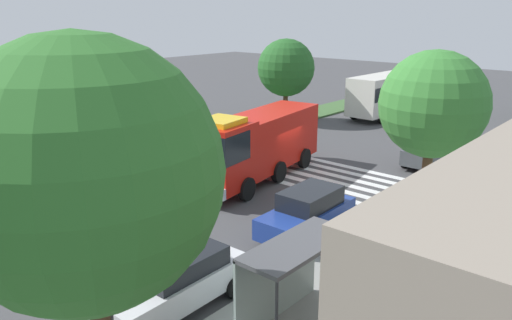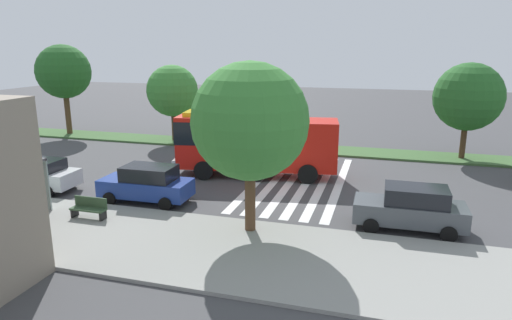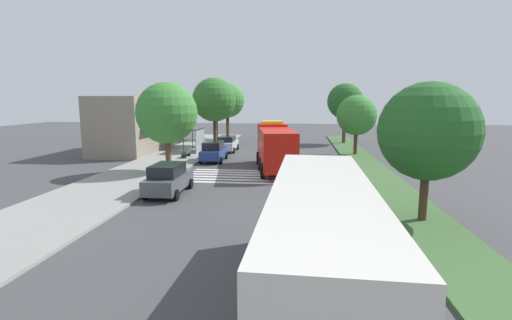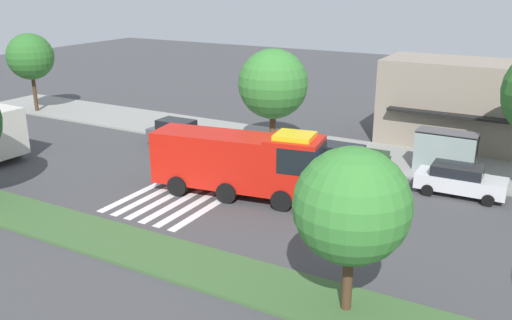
{
  "view_description": "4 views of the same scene",
  "coord_description": "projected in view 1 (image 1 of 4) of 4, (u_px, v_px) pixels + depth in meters",
  "views": [
    {
      "loc": [
        20.2,
        15.58,
        8.42
      ],
      "look_at": [
        2.22,
        0.01,
        1.29
      ],
      "focal_mm": 34.87,
      "sensor_mm": 36.0,
      "label": 1
    },
    {
      "loc": [
        -5.64,
        23.96,
        7.42
      ],
      "look_at": [
        1.19,
        0.65,
        1.26
      ],
      "focal_mm": 31.48,
      "sensor_mm": 36.0,
      "label": 2
    },
    {
      "loc": [
        -28.26,
        -2.31,
        5.66
      ],
      "look_at": [
        -0.5,
        0.82,
        1.13
      ],
      "focal_mm": 26.46,
      "sensor_mm": 36.0,
      "label": 3
    },
    {
      "loc": [
        16.11,
        -24.47,
        11.29
      ],
      "look_at": [
        1.36,
        1.79,
        1.33
      ],
      "focal_mm": 38.85,
      "sensor_mm": 36.0,
      "label": 4
    }
  ],
  "objects": [
    {
      "name": "ground_plane",
      "position": [
        283.0,
        174.0,
        26.82
      ],
      "size": [
        120.0,
        120.0,
        0.0
      ],
      "primitive_type": "plane",
      "color": "#424244"
    },
    {
      "name": "sidewalk",
      "position": [
        463.0,
        219.0,
        20.79
      ],
      "size": [
        60.0,
        5.97,
        0.14
      ],
      "primitive_type": "cube",
      "color": "gray",
      "rests_on": "ground_plane"
    },
    {
      "name": "median_strip",
      "position": [
        183.0,
        147.0,
        31.86
      ],
      "size": [
        60.0,
        3.0,
        0.14
      ],
      "primitive_type": "cube",
      "color": "#3D6033",
      "rests_on": "ground_plane"
    },
    {
      "name": "crosswalk",
      "position": [
        295.0,
        169.0,
        27.64
      ],
      "size": [
        4.95,
        11.85,
        0.01
      ],
      "color": "silver",
      "rests_on": "ground_plane"
    },
    {
      "name": "fire_truck",
      "position": [
        254.0,
        143.0,
        25.16
      ],
      "size": [
        9.66,
        3.84,
        3.78
      ],
      "rotation": [
        0.0,
        0.0,
        0.16
      ],
      "color": "red",
      "rests_on": "ground_plane"
    },
    {
      "name": "parked_car_west",
      "position": [
        432.0,
        149.0,
        28.15
      ],
      "size": [
        4.49,
        2.05,
        1.86
      ],
      "rotation": [
        0.0,
        0.0,
        0.01
      ],
      "color": "#474C51",
      "rests_on": "ground_plane"
    },
    {
      "name": "parked_car_mid",
      "position": [
        308.0,
        212.0,
        19.3
      ],
      "size": [
        4.48,
        2.11,
        1.83
      ],
      "rotation": [
        0.0,
        0.0,
        0.02
      ],
      "color": "navy",
      "rests_on": "ground_plane"
    },
    {
      "name": "parked_car_east",
      "position": [
        176.0,
        281.0,
        14.5
      ],
      "size": [
        4.7,
        2.13,
        1.69
      ],
      "rotation": [
        0.0,
        0.0,
        0.02
      ],
      "color": "silver",
      "rests_on": "ground_plane"
    },
    {
      "name": "transit_bus",
      "position": [
        392.0,
        90.0,
        41.55
      ],
      "size": [
        10.48,
        3.06,
        3.47
      ],
      "rotation": [
        0.0,
        0.0,
        3.12
      ],
      "color": "silver",
      "rests_on": "ground_plane"
    },
    {
      "name": "bus_stop_shelter",
      "position": [
        288.0,
        264.0,
        13.41
      ],
      "size": [
        3.5,
        1.4,
        2.46
      ],
      "color": "#4C4C51",
      "rests_on": "sidewalk"
    },
    {
      "name": "bench_near_shelter",
      "position": [
        358.0,
        254.0,
        16.7
      ],
      "size": [
        1.6,
        0.5,
        0.9
      ],
      "color": "#2D472D",
      "rests_on": "sidewalk"
    },
    {
      "name": "street_lamp",
      "position": [
        101.0,
        233.0,
        10.06
      ],
      "size": [
        0.36,
        0.36,
        6.8
      ],
      "color": "#2D2D30",
      "rests_on": "sidewalk"
    },
    {
      "name": "sidewalk_tree_west",
      "position": [
        433.0,
        105.0,
        21.17
      ],
      "size": [
        4.62,
        4.62,
        6.79
      ],
      "color": "#513823",
      "rests_on": "sidewalk"
    },
    {
      "name": "sidewalk_tree_center",
      "position": [
        85.0,
        174.0,
        9.07
      ],
      "size": [
        5.15,
        5.15,
        8.01
      ],
      "color": "#47301E",
      "rests_on": "sidewalk"
    },
    {
      "name": "median_tree_far_west",
      "position": [
        286.0,
        68.0,
        38.41
      ],
      "size": [
        4.42,
        4.42,
        6.31
      ],
      "color": "#47301E",
      "rests_on": "median_strip"
    },
    {
      "name": "median_tree_west",
      "position": [
        7.0,
        109.0,
        23.07
      ],
      "size": [
        4.01,
        4.01,
        5.93
      ],
      "color": "#47301E",
      "rests_on": "median_strip"
    }
  ]
}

